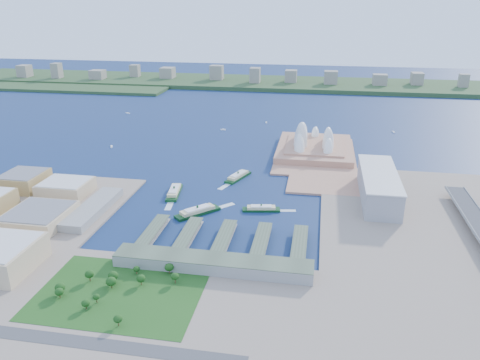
% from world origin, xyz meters
% --- Properties ---
extents(ground, '(3000.00, 3000.00, 0.00)m').
position_xyz_m(ground, '(0.00, 0.00, 0.00)').
color(ground, '#0F2148').
rests_on(ground, ground).
extents(south_land, '(720.00, 180.00, 3.00)m').
position_xyz_m(south_land, '(0.00, -210.00, 1.50)').
color(south_land, gray).
rests_on(south_land, ground).
extents(east_land, '(240.00, 500.00, 3.00)m').
position_xyz_m(east_land, '(240.00, -50.00, 1.50)').
color(east_land, gray).
rests_on(east_land, ground).
extents(peninsula, '(135.00, 220.00, 3.00)m').
position_xyz_m(peninsula, '(107.50, 260.00, 1.50)').
color(peninsula, tan).
rests_on(peninsula, ground).
extents(far_shore, '(2200.00, 260.00, 12.00)m').
position_xyz_m(far_shore, '(0.00, 980.00, 6.00)').
color(far_shore, '#2D4926').
rests_on(far_shore, ground).
extents(opera_house, '(134.00, 180.00, 58.00)m').
position_xyz_m(opera_house, '(105.00, 280.00, 32.00)').
color(opera_house, white).
rests_on(opera_house, peninsula).
extents(toaster_building, '(45.00, 155.00, 35.00)m').
position_xyz_m(toaster_building, '(195.00, 80.00, 20.50)').
color(toaster_building, gray).
rests_on(toaster_building, east_land).
extents(west_buildings, '(200.00, 280.00, 27.00)m').
position_xyz_m(west_buildings, '(-250.00, -70.00, 16.50)').
color(west_buildings, '#9F844F').
rests_on(west_buildings, west_land).
extents(ferry_wharves, '(184.00, 90.00, 9.30)m').
position_xyz_m(ferry_wharves, '(14.00, -75.00, 4.65)').
color(ferry_wharves, '#47543F').
rests_on(ferry_wharves, ground).
extents(terminal_building, '(200.00, 28.00, 12.00)m').
position_xyz_m(terminal_building, '(15.00, -135.00, 9.00)').
color(terminal_building, gray).
rests_on(terminal_building, south_land).
extents(park, '(150.00, 110.00, 16.00)m').
position_xyz_m(park, '(-60.00, -190.00, 11.00)').
color(park, '#194714').
rests_on(park, south_land).
extents(far_skyline, '(1900.00, 140.00, 55.00)m').
position_xyz_m(far_skyline, '(0.00, 960.00, 39.50)').
color(far_skyline, gray).
rests_on(far_skyline, far_shore).
extents(ferry_a, '(23.28, 61.26, 11.30)m').
position_xyz_m(ferry_a, '(-84.09, 52.40, 5.65)').
color(ferry_a, '#0E3915').
rests_on(ferry_a, ground).
extents(ferry_b, '(33.87, 58.85, 10.85)m').
position_xyz_m(ferry_b, '(-6.45, 128.53, 5.42)').
color(ferry_b, '#0E3915').
rests_on(ferry_b, ground).
extents(ferry_c, '(53.43, 54.64, 11.52)m').
position_xyz_m(ferry_c, '(-34.75, -6.34, 5.76)').
color(ferry_c, '#0E3915').
rests_on(ferry_c, ground).
extents(ferry_d, '(49.87, 20.32, 9.17)m').
position_xyz_m(ferry_d, '(43.75, 17.82, 4.58)').
color(ferry_d, '#0E3915').
rests_on(ferry_d, ground).
extents(boat_a, '(8.36, 13.62, 2.58)m').
position_xyz_m(boat_a, '(-267.11, 248.54, 1.29)').
color(boat_a, white).
rests_on(boat_a, ground).
extents(boat_b, '(11.18, 5.16, 2.91)m').
position_xyz_m(boat_b, '(-87.74, 403.40, 1.46)').
color(boat_b, white).
rests_on(boat_b, ground).
extents(boat_c, '(5.53, 12.15, 2.64)m').
position_xyz_m(boat_c, '(262.18, 446.06, 1.32)').
color(boat_c, white).
rests_on(boat_c, ground).
extents(boat_d, '(13.71, 10.24, 2.40)m').
position_xyz_m(boat_d, '(-346.74, 516.34, 1.20)').
color(boat_d, white).
rests_on(boat_d, ground).
extents(boat_e, '(4.55, 11.24, 2.69)m').
position_xyz_m(boat_e, '(-5.93, 480.87, 1.34)').
color(boat_e, white).
rests_on(boat_e, ground).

